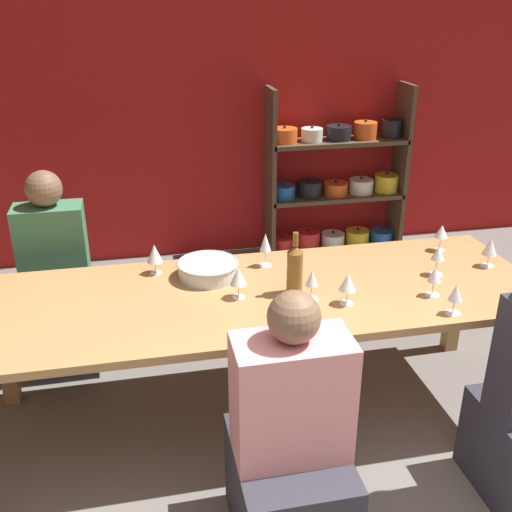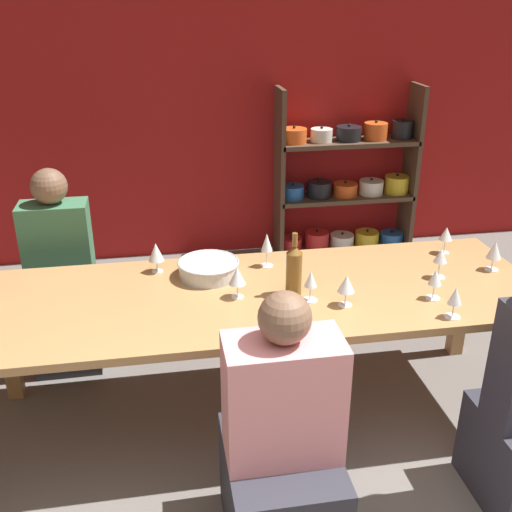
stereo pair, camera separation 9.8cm
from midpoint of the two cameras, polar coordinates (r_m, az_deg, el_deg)
wall_back_red at (r=4.94m, az=-2.10°, el=15.28°), size 8.80×0.06×2.70m
shelf_unit at (r=5.15m, az=9.09°, el=6.42°), size 1.18×0.30×1.41m
dining_table at (r=2.98m, az=1.27°, el=-4.72°), size 2.80×0.95×0.74m
mixing_bowl at (r=3.09m, az=-3.62°, el=-1.15°), size 0.32×0.32×0.08m
wine_bottle_green at (r=2.88m, az=4.61°, el=-1.29°), size 0.08×0.08×0.32m
wine_glass_white_b at (r=2.83m, az=6.22°, el=-2.35°), size 0.07×0.07×0.15m
wine_glass_white_c at (r=2.98m, az=17.61°, el=-2.09°), size 0.07×0.07×0.15m
wine_glass_white_d at (r=3.39m, az=22.54°, el=0.44°), size 0.08×0.08×0.16m
wine_glass_white_e at (r=3.16m, az=1.92°, el=1.17°), size 0.07×0.07×0.19m
wine_glass_empty_a at (r=2.81m, az=9.59°, el=-2.67°), size 0.08×0.08×0.16m
wine_glass_red_a at (r=2.84m, az=19.39°, el=-3.73°), size 0.07×0.07×0.15m
wine_glass_empty_b at (r=2.84m, az=-0.82°, el=-1.96°), size 0.08×0.08×0.16m
wine_glass_red_b at (r=3.20m, az=18.02°, el=-0.10°), size 0.07×0.07×0.16m
wine_glass_empty_c at (r=3.14m, az=-8.62°, el=0.34°), size 0.08×0.08×0.16m
wine_glass_empty_d at (r=3.51m, az=18.42°, el=1.97°), size 0.07×0.07×0.15m
person_near_a at (r=2.48m, az=3.65°, el=-18.87°), size 0.44×0.55×1.15m
person_far_a at (r=3.74m, az=-17.06°, el=-3.38°), size 0.38×0.48×1.21m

